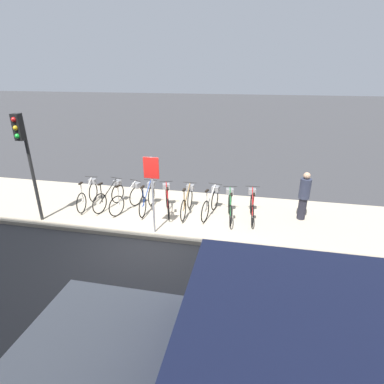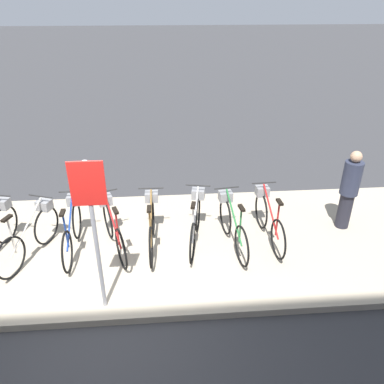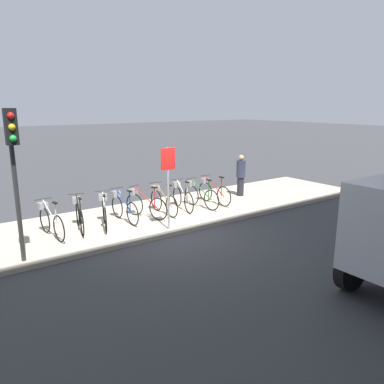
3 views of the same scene
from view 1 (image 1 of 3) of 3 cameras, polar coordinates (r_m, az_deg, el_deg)
The scene contains 14 objects.
ground_plane at distance 8.97m, azimuth -7.58°, elevation -9.13°, with size 120.00×120.00×0.00m, color #38383A.
sidewalk at distance 10.47m, azimuth -4.40°, elevation -3.80°, with size 17.80×3.66×0.12m.
parked_bicycle_0 at distance 11.23m, azimuth -19.13°, elevation -0.34°, with size 0.46×1.69×1.04m.
parked_bicycle_1 at distance 10.90m, azimuth -15.27°, elevation -0.54°, with size 0.54×1.66×1.04m.
parked_bicycle_2 at distance 10.54m, azimuth -12.00°, elevation -1.02°, with size 0.68×1.61×1.04m.
parked_bicycle_3 at distance 10.41m, azimuth -8.41°, elevation -1.06°, with size 0.46×1.69×1.04m.
parked_bicycle_4 at distance 10.18m, azimuth -4.74°, elevation -1.42°, with size 0.68×1.61×1.04m.
parked_bicycle_5 at distance 10.06m, azimuth -0.89°, elevation -1.66°, with size 0.46×1.69×1.04m.
parked_bicycle_6 at distance 9.98m, azimuth 3.66°, elevation -1.90°, with size 0.49×1.67×1.04m.
parked_bicycle_7 at distance 9.79m, azimuth 7.23°, elevation -2.53°, with size 0.46×1.68×1.04m.
parked_bicycle_8 at distance 9.91m, azimuth 11.35°, elevation -2.50°, with size 0.46×1.69×1.04m.
pedestrian at distance 10.16m, azimuth 20.56°, elevation -0.56°, with size 0.34×0.34×1.59m.
traffic_light at distance 10.12m, azimuth -29.33°, elevation 7.56°, with size 0.24×0.40×3.39m.
sign_post at distance 8.49m, azimuth -7.62°, elevation 1.74°, with size 0.44×0.07×2.32m.
Camera 1 is at (2.67, -7.21, 4.62)m, focal length 28.00 mm.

